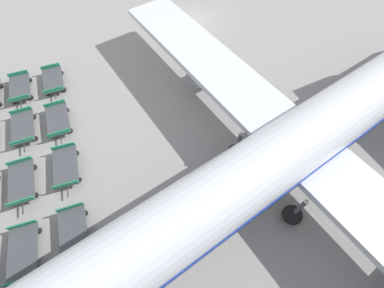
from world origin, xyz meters
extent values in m
plane|color=gray|center=(0.00, 0.00, 0.00)|extent=(500.00, 500.00, 0.00)
cylinder|color=silver|center=(18.01, -1.57, 3.70)|extent=(7.46, 38.09, 3.43)
cube|color=silver|center=(18.17, -3.08, 2.93)|extent=(36.61, 7.75, 0.44)
cylinder|color=gray|center=(8.82, -3.68, 1.73)|extent=(2.36, 3.38, 2.04)
cube|color=navy|center=(18.01, -1.57, 3.10)|extent=(7.13, 34.32, 0.62)
cylinder|color=#56565B|center=(21.01, -5.06, 1.72)|extent=(0.24, 0.24, 2.25)
sphere|color=black|center=(21.01, -5.06, 0.59)|extent=(1.19, 1.19, 1.19)
cylinder|color=#56565B|center=(15.81, -5.62, 1.72)|extent=(0.24, 0.24, 2.25)
sphere|color=black|center=(15.81, -5.62, 0.59)|extent=(1.19, 1.19, 1.19)
sphere|color=black|center=(2.88, -19.47, 0.18)|extent=(0.36, 0.36, 0.36)
sphere|color=black|center=(0.75, -19.11, 0.18)|extent=(0.36, 0.36, 0.36)
cube|color=#424449|center=(2.15, -17.65, 0.55)|extent=(3.25, 1.93, 0.10)
cube|color=#237F56|center=(3.64, -17.84, 0.76)|extent=(0.27, 1.55, 0.32)
cube|color=#237F56|center=(0.66, -17.47, 0.76)|extent=(0.27, 1.55, 0.32)
cube|color=#333338|center=(4.03, -17.89, 0.43)|extent=(0.70, 0.15, 0.06)
sphere|color=black|center=(3.14, -18.44, 0.18)|extent=(0.36, 0.36, 0.36)
sphere|color=black|center=(3.30, -17.13, 0.18)|extent=(0.36, 0.36, 0.36)
sphere|color=black|center=(1.00, -18.18, 0.18)|extent=(0.36, 0.36, 0.36)
sphere|color=black|center=(1.16, -16.87, 0.18)|extent=(0.36, 0.36, 0.36)
cube|color=#424449|center=(6.49, -18.10, 0.55)|extent=(3.25, 1.92, 0.10)
cube|color=#237F56|center=(7.97, -18.29, 0.76)|extent=(0.27, 1.55, 0.32)
cube|color=#237F56|center=(5.00, -17.92, 0.76)|extent=(0.27, 1.55, 0.32)
cube|color=#333338|center=(8.36, -18.34, 0.43)|extent=(0.70, 0.15, 0.06)
sphere|color=black|center=(7.47, -18.89, 0.18)|extent=(0.36, 0.36, 0.36)
sphere|color=black|center=(7.64, -17.58, 0.18)|extent=(0.36, 0.36, 0.36)
sphere|color=black|center=(5.33, -18.63, 0.18)|extent=(0.36, 0.36, 0.36)
sphere|color=black|center=(5.50, -17.32, 0.18)|extent=(0.36, 0.36, 0.36)
cube|color=#424449|center=(11.02, -18.90, 0.55)|extent=(3.26, 1.96, 0.10)
cube|color=#237F56|center=(12.50, -19.10, 0.76)|extent=(0.29, 1.55, 0.32)
cube|color=#237F56|center=(9.53, -18.69, 0.76)|extent=(0.29, 1.55, 0.32)
cube|color=#333338|center=(12.89, -19.15, 0.43)|extent=(0.70, 0.15, 0.06)
sphere|color=black|center=(12.00, -19.70, 0.18)|extent=(0.36, 0.36, 0.36)
sphere|color=black|center=(12.17, -18.39, 0.18)|extent=(0.36, 0.36, 0.36)
sphere|color=black|center=(9.86, -19.40, 0.18)|extent=(0.36, 0.36, 0.36)
sphere|color=black|center=(10.04, -18.10, 0.18)|extent=(0.36, 0.36, 0.36)
cube|color=#424449|center=(15.49, -19.50, 0.55)|extent=(3.32, 2.11, 0.10)
cube|color=#237F56|center=(16.96, -19.79, 0.76)|extent=(0.37, 1.54, 0.32)
cube|color=#237F56|center=(14.02, -19.22, 0.76)|extent=(0.37, 1.54, 0.32)
sphere|color=black|center=(16.42, -20.36, 0.18)|extent=(0.36, 0.36, 0.36)
sphere|color=black|center=(16.68, -19.06, 0.18)|extent=(0.36, 0.36, 0.36)
sphere|color=black|center=(14.31, -19.95, 0.18)|extent=(0.36, 0.36, 0.36)
sphere|color=black|center=(14.56, -18.65, 0.18)|extent=(0.36, 0.36, 0.36)
cube|color=#424449|center=(2.55, -15.07, 0.55)|extent=(3.25, 1.93, 0.10)
cube|color=#237F56|center=(4.04, -15.26, 0.76)|extent=(0.27, 1.55, 0.32)
cube|color=#237F56|center=(1.06, -14.88, 0.76)|extent=(0.27, 1.55, 0.32)
cube|color=#333338|center=(4.43, -15.31, 0.43)|extent=(0.70, 0.15, 0.06)
sphere|color=black|center=(3.54, -15.86, 0.18)|extent=(0.36, 0.36, 0.36)
sphere|color=black|center=(3.70, -14.55, 0.18)|extent=(0.36, 0.36, 0.36)
sphere|color=black|center=(1.40, -15.59, 0.18)|extent=(0.36, 0.36, 0.36)
sphere|color=black|center=(1.57, -14.28, 0.18)|extent=(0.36, 0.36, 0.36)
cube|color=#424449|center=(7.01, -15.69, 0.55)|extent=(3.24, 1.92, 0.10)
cube|color=#237F56|center=(8.50, -15.87, 0.76)|extent=(0.27, 1.55, 0.32)
cube|color=#237F56|center=(5.53, -15.51, 0.76)|extent=(0.27, 1.55, 0.32)
cube|color=#333338|center=(8.89, -15.92, 0.43)|extent=(0.70, 0.14, 0.06)
sphere|color=black|center=(8.00, -16.48, 0.18)|extent=(0.36, 0.36, 0.36)
sphere|color=black|center=(8.16, -15.17, 0.18)|extent=(0.36, 0.36, 0.36)
sphere|color=black|center=(5.86, -16.21, 0.18)|extent=(0.36, 0.36, 0.36)
sphere|color=black|center=(6.02, -14.90, 0.18)|extent=(0.36, 0.36, 0.36)
cube|color=#424449|center=(11.24, -16.13, 0.55)|extent=(3.31, 2.10, 0.10)
cube|color=#237F56|center=(12.71, -16.41, 0.76)|extent=(0.37, 1.54, 0.32)
cube|color=#237F56|center=(9.77, -15.85, 0.76)|extent=(0.37, 1.54, 0.32)
cube|color=#333338|center=(13.10, -16.48, 0.43)|extent=(0.70, 0.19, 0.06)
sphere|color=black|center=(12.18, -16.98, 0.18)|extent=(0.36, 0.36, 0.36)
sphere|color=black|center=(12.42, -15.68, 0.18)|extent=(0.36, 0.36, 0.36)
sphere|color=black|center=(10.06, -16.57, 0.18)|extent=(0.36, 0.36, 0.36)
sphere|color=black|center=(10.31, -15.28, 0.18)|extent=(0.36, 0.36, 0.36)
cube|color=#424449|center=(15.78, -16.78, 0.55)|extent=(3.29, 2.04, 0.10)
cube|color=#237F56|center=(17.26, -17.03, 0.76)|extent=(0.34, 1.55, 0.32)
cube|color=#237F56|center=(14.30, -16.53, 0.76)|extent=(0.34, 1.55, 0.32)
cube|color=#333338|center=(17.64, -17.09, 0.43)|extent=(0.70, 0.18, 0.06)
sphere|color=black|center=(16.73, -17.61, 0.18)|extent=(0.36, 0.36, 0.36)
sphere|color=black|center=(16.95, -16.31, 0.18)|extent=(0.36, 0.36, 0.36)
sphere|color=black|center=(14.61, -17.25, 0.18)|extent=(0.36, 0.36, 0.36)
sphere|color=black|center=(14.83, -15.95, 0.18)|extent=(0.36, 0.36, 0.36)
cube|color=#237F56|center=(18.69, -17.32, 0.76)|extent=(0.27, 1.55, 0.32)
cube|color=yellow|center=(18.44, -11.05, 0.00)|extent=(2.95, 24.72, 0.01)
camera|label=1|loc=(22.26, -12.53, 15.69)|focal=24.00mm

